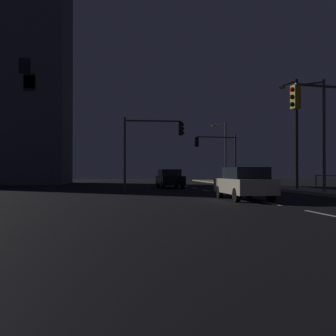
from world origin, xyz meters
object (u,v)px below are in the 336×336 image
street_lamp_far_end (294,124)px  street_lamp_corner (223,146)px  traffic_light_far_left (151,139)px  street_lamp_median (318,124)px  car_oncoming (170,178)px  traffic_light_overhead_east (217,149)px  car (244,183)px

street_lamp_far_end → street_lamp_corner: size_ratio=1.14×
traffic_light_far_left → street_lamp_far_end: (10.30, -0.80, 1.13)m
street_lamp_corner → street_lamp_median: 21.15m
car_oncoming → street_lamp_far_end: street_lamp_far_end is taller
street_lamp_median → street_lamp_far_end: bearing=87.5°
car_oncoming → street_lamp_corner: street_lamp_corner is taller
traffic_light_overhead_east → car: bearing=-101.5°
street_lamp_far_end → car_oncoming: bearing=146.4°
street_lamp_far_end → street_lamp_median: bearing=-92.5°
street_lamp_far_end → street_lamp_corner: 17.49m
traffic_light_far_left → street_lamp_median: size_ratio=0.74×
car_oncoming → street_lamp_corner: (8.01, 11.96, 3.51)m
street_lamp_far_end → street_lamp_median: 3.69m
traffic_light_overhead_east → street_lamp_far_end: size_ratio=0.63×
traffic_light_far_left → traffic_light_overhead_east: bearing=54.6°
traffic_light_overhead_east → street_lamp_far_end: street_lamp_far_end is taller
street_lamp_median → car: bearing=-142.9°
car → car_oncoming: bearing=96.3°
street_lamp_far_end → street_lamp_corner: street_lamp_far_end is taller
car → traffic_light_far_left: traffic_light_far_left is taller
car → traffic_light_overhead_east: (4.12, 20.23, 2.85)m
traffic_light_overhead_east → street_lamp_corner: size_ratio=0.72×
car_oncoming → street_lamp_far_end: (8.31, -5.53, 4.01)m
car_oncoming → street_lamp_median: (8.15, -9.19, 3.55)m
traffic_light_far_left → street_lamp_median: (10.14, -4.46, 0.68)m
street_lamp_corner → traffic_light_far_left: bearing=-120.9°
car → car_oncoming: 14.24m
traffic_light_overhead_east → street_lamp_median: size_ratio=0.71×
car_oncoming → street_lamp_corner: bearing=56.2°
street_lamp_median → traffic_light_overhead_east: bearing=99.2°
traffic_light_overhead_east → traffic_light_far_left: (-7.68, -10.80, 0.03)m
car → street_lamp_far_end: street_lamp_far_end is taller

